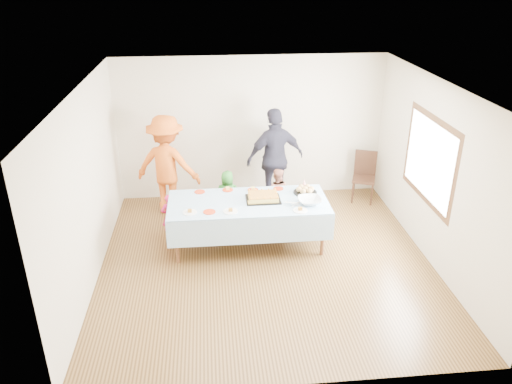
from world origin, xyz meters
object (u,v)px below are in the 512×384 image
Objects in this scene: birthday_cake at (263,197)px; adult_left at (167,165)px; party_table at (248,205)px; dining_chair at (364,173)px.

birthday_cake is 2.05m from adult_left.
adult_left is at bearing 134.42° from party_table.
adult_left is (-1.33, 1.36, 0.18)m from party_table.
dining_chair reaches higher than party_table.
birthday_cake is at bearing 9.49° from party_table.
adult_left reaches higher than birthday_cake.
birthday_cake is 0.30× the size of adult_left.
birthday_cake is 2.60m from dining_chair.
dining_chair is at bearing 32.98° from party_table.
party_table is 1.91m from adult_left.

